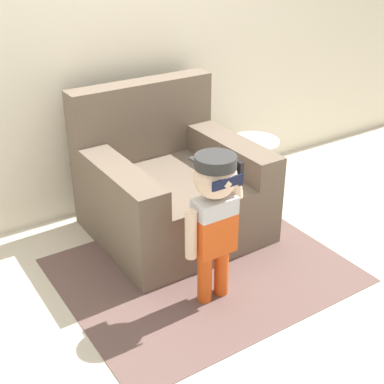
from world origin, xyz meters
The scene contains 6 objects.
ground_plane centered at (0.00, 0.00, 0.00)m, with size 10.00×10.00×0.00m, color beige.
wall_back centered at (0.00, 0.81, 1.30)m, with size 10.00×0.05×2.60m.
armchair centered at (0.15, 0.22, 0.32)m, with size 1.04×1.00×0.97m.
person_child centered at (-0.04, -0.57, 0.59)m, with size 0.36×0.27×0.88m.
side_table centered at (1.03, 0.40, 0.25)m, with size 0.39×0.39×0.41m.
rug centered at (0.05, -0.33, 0.00)m, with size 1.67×1.35×0.01m.
Camera 1 is at (-1.49, -2.57, 1.95)m, focal length 50.00 mm.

